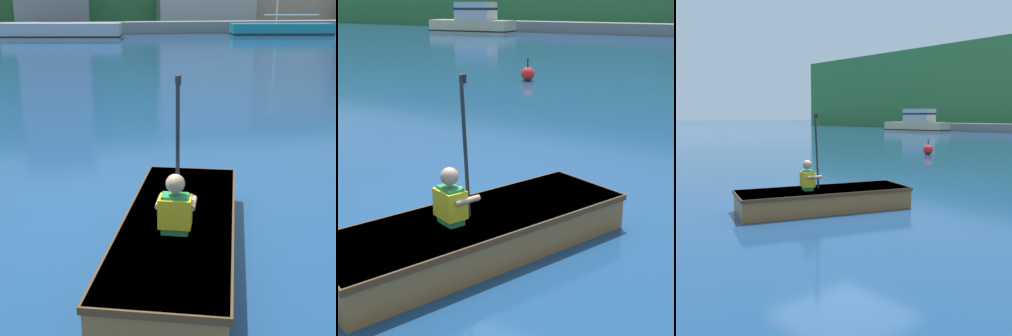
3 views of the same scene
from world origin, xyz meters
The scene contains 5 objects.
ground_plane centered at (0.00, 0.00, 0.00)m, with size 300.00×300.00×0.00m, color navy.
moored_boat_dock_west_inner centered at (-23.81, 32.07, 0.93)m, with size 7.49×3.14×2.51m.
rowboat_foreground centered at (0.39, -0.78, 0.22)m, with size 2.04×3.36×0.39m.
person_paddler centered at (0.28, -1.10, 0.65)m, with size 0.42×0.41×1.38m.
channel_buoy centered at (-5.29, 9.76, 0.22)m, with size 0.44×0.44×0.72m.
Camera 3 is at (6.39, -5.63, 1.74)m, focal length 45.00 mm.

